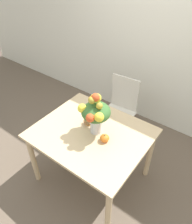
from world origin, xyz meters
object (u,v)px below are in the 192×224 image
Objects in this scene: turkey_figurine at (88,121)px; dining_chair_near_window at (120,110)px; pumpkin at (105,138)px; flower_vase at (95,113)px.

dining_chair_near_window is at bearing 92.40° from turkey_figurine.
dining_chair_near_window is (-0.03, 0.74, -0.33)m from turkey_figurine.
dining_chair_near_window is (-0.33, 0.85, -0.33)m from pumpkin.
turkey_figurine is at bearing -92.26° from dining_chair_near_window.
dining_chair_near_window is at bearing 110.95° from pumpkin.
turkey_figurine is 0.14× the size of dining_chair_near_window.
flower_vase is 0.27m from pumpkin.
pumpkin is 0.31m from turkey_figurine.
flower_vase is 0.98m from dining_chair_near_window.
flower_vase reaches higher than dining_chair_near_window.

